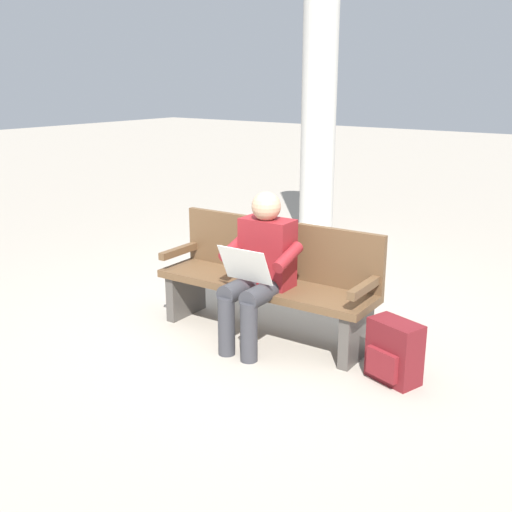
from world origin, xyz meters
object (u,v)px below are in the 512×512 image
at_px(person_seated, 259,266).
at_px(bench_near, 269,278).
at_px(support_pillar, 319,94).
at_px(backpack, 394,352).

bearing_deg(person_seated, bench_near, -74.70).
xyz_separation_m(person_seated, support_pillar, (1.45, -3.27, 1.16)).
bearing_deg(person_seated, support_pillar, -68.54).
distance_m(bench_near, backpack, 1.19).
xyz_separation_m(bench_near, backpack, (-1.15, 0.18, -0.25)).
distance_m(bench_near, person_seated, 0.30).
relative_size(person_seated, support_pillar, 0.33).
distance_m(bench_near, support_pillar, 3.59).
relative_size(bench_near, backpack, 4.26).
height_order(backpack, support_pillar, support_pillar).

